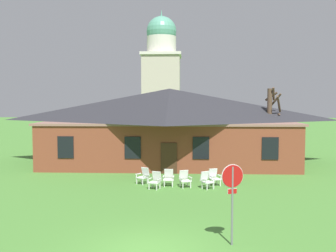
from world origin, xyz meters
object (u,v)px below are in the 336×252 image
at_px(stop_sign, 232,188).
at_px(lawn_chair_near_door, 155,180).
at_px(lawn_chair_middle, 185,178).
at_px(lawn_chair_right_end, 206,180).
at_px(lawn_chair_left_end, 169,177).
at_px(lawn_chair_far_side, 214,177).
at_px(lawn_chair_by_porch, 143,175).

relative_size(stop_sign, lawn_chair_near_door, 2.90).
relative_size(lawn_chair_middle, lawn_chair_right_end, 1.00).
bearing_deg(lawn_chair_left_end, lawn_chair_far_side, 6.30).
xyz_separation_m(lawn_chair_by_porch, lawn_chair_left_end, (1.52, -0.51, 0.00)).
distance_m(stop_sign, lawn_chair_right_end, 8.56).
bearing_deg(lawn_chair_left_end, lawn_chair_middle, -17.66).
relative_size(lawn_chair_near_door, lawn_chair_far_side, 1.00).
xyz_separation_m(lawn_chair_by_porch, lawn_chair_near_door, (0.81, -1.28, 0.00)).
height_order(stop_sign, lawn_chair_near_door, stop_sign).
relative_size(lawn_chair_by_porch, lawn_chair_middle, 1.00).
bearing_deg(lawn_chair_near_door, lawn_chair_left_end, 47.26).
distance_m(stop_sign, lawn_chair_left_end, 9.48).
bearing_deg(lawn_chair_middle, lawn_chair_left_end, 162.34).
distance_m(lawn_chair_by_porch, lawn_chair_near_door, 1.51).
distance_m(lawn_chair_middle, lawn_chair_right_end, 1.26).
height_order(lawn_chair_near_door, lawn_chair_middle, same).
distance_m(lawn_chair_near_door, lawn_chair_left_end, 1.04).
distance_m(stop_sign, lawn_chair_far_side, 9.42).
bearing_deg(lawn_chair_by_porch, lawn_chair_far_side, -3.04).
relative_size(stop_sign, lawn_chair_far_side, 2.90).
bearing_deg(lawn_chair_right_end, lawn_chair_left_end, 164.52).
height_order(lawn_chair_by_porch, lawn_chair_near_door, same).
bearing_deg(lawn_chair_far_side, lawn_chair_middle, -161.10).
distance_m(lawn_chair_by_porch, lawn_chair_far_side, 4.16).
bearing_deg(lawn_chair_middle, lawn_chair_by_porch, 161.72).
bearing_deg(lawn_chair_middle, stop_sign, -79.47).
xyz_separation_m(lawn_chair_by_porch, lawn_chair_right_end, (3.67, -1.11, 0.00)).
bearing_deg(lawn_chair_near_door, lawn_chair_middle, 16.00).
bearing_deg(lawn_chair_left_end, stop_sign, -74.22).
relative_size(lawn_chair_left_end, lawn_chair_far_side, 1.00).
bearing_deg(lawn_chair_near_door, lawn_chair_far_side, 17.50).
height_order(lawn_chair_by_porch, lawn_chair_far_side, same).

